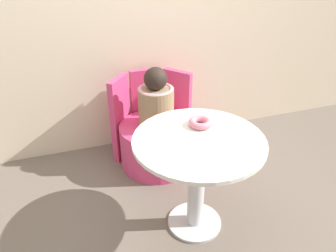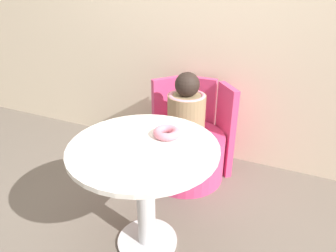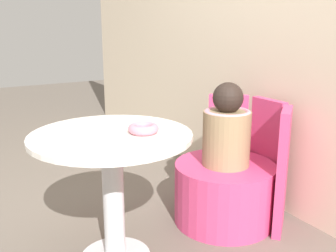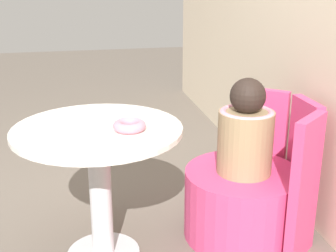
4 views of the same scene
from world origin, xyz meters
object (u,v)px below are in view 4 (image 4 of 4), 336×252
(child_figure, at_px, (246,132))
(donut, at_px, (129,126))
(tub_chair, at_px, (242,203))
(round_table, at_px, (99,162))

(child_figure, height_order, donut, child_figure)
(tub_chair, bearing_deg, round_table, -86.80)
(child_figure, bearing_deg, donut, -79.61)
(round_table, bearing_deg, tub_chair, 93.20)
(round_table, height_order, tub_chair, round_table)
(child_figure, bearing_deg, round_table, -86.80)
(round_table, bearing_deg, donut, 63.86)
(round_table, xyz_separation_m, donut, (0.07, 0.14, 0.19))
(round_table, relative_size, child_figure, 1.59)
(donut, bearing_deg, round_table, -116.14)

